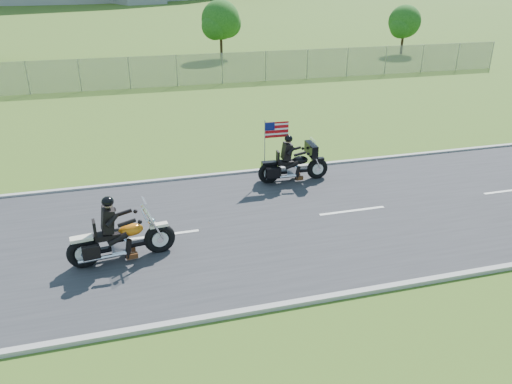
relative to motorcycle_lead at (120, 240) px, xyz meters
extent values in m
plane|color=#425D1D|center=(3.09, 1.01, -0.59)|extent=(420.00, 420.00, 0.00)
cube|color=#28282B|center=(3.09, 1.01, -0.57)|extent=(120.00, 8.00, 0.04)
cube|color=#9E9B93|center=(3.09, 5.06, -0.54)|extent=(120.00, 0.18, 0.12)
cube|color=#9E9B93|center=(3.09, -3.04, -0.54)|extent=(120.00, 0.18, 0.12)
cube|color=gray|center=(-1.91, 21.01, 0.41)|extent=(60.00, 0.03, 2.00)
cylinder|color=#382316|center=(9.09, 31.01, 0.67)|extent=(0.22, 0.22, 2.52)
sphere|color=#1B4713|center=(9.09, 31.01, 2.56)|extent=(3.20, 3.20, 3.20)
sphere|color=#1B4713|center=(9.73, 31.49, 2.20)|extent=(2.40, 2.40, 2.40)
sphere|color=#1B4713|center=(8.53, 30.61, 2.11)|extent=(2.24, 2.24, 2.24)
cylinder|color=#382316|center=(25.09, 29.01, 0.53)|extent=(0.22, 0.22, 2.24)
sphere|color=#1B4713|center=(25.09, 29.01, 2.21)|extent=(2.80, 2.80, 2.80)
sphere|color=#1B4713|center=(25.65, 29.43, 1.89)|extent=(2.10, 2.10, 2.10)
sphere|color=#1B4713|center=(24.60, 28.66, 1.81)|extent=(1.96, 1.96, 1.96)
torus|color=black|center=(1.02, 0.13, -0.16)|extent=(0.87, 0.31, 0.85)
torus|color=black|center=(-0.92, -0.12, -0.16)|extent=(0.87, 0.31, 0.85)
ellipsoid|color=orange|center=(0.30, 0.04, 0.25)|extent=(0.68, 0.45, 0.32)
cube|color=black|center=(-0.30, -0.04, 0.21)|extent=(0.67, 0.42, 0.14)
cube|color=black|center=(-0.24, -0.03, 0.65)|extent=(0.33, 0.49, 0.63)
sphere|color=black|center=(-0.18, -0.02, 1.15)|extent=(0.35, 0.35, 0.31)
cube|color=silver|center=(0.75, 0.10, 0.80)|extent=(0.11, 0.53, 0.46)
torus|color=black|center=(7.03, 3.85, -0.19)|extent=(0.80, 0.22, 0.79)
torus|color=black|center=(5.21, 3.91, -0.19)|extent=(0.80, 0.22, 0.79)
ellipsoid|color=black|center=(6.35, 3.88, 0.20)|extent=(0.61, 0.36, 0.30)
cube|color=black|center=(5.80, 3.89, 0.15)|extent=(0.60, 0.34, 0.13)
cube|color=black|center=(5.85, 3.89, 0.57)|extent=(0.27, 0.44, 0.59)
sphere|color=black|center=(5.90, 3.89, 1.03)|extent=(0.30, 0.30, 0.29)
cube|color=black|center=(6.76, 3.86, 0.57)|extent=(0.26, 0.86, 0.43)
cube|color=#B70C11|center=(5.54, 4.11, 1.32)|extent=(0.86, 0.05, 0.56)
camera|label=1|loc=(0.42, -11.82, 6.46)|focal=35.00mm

